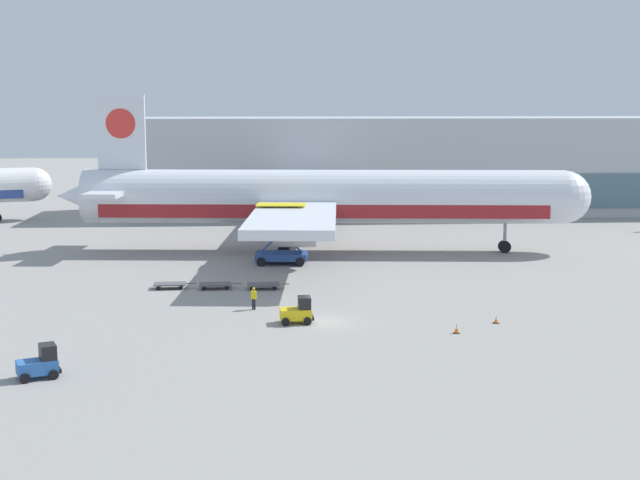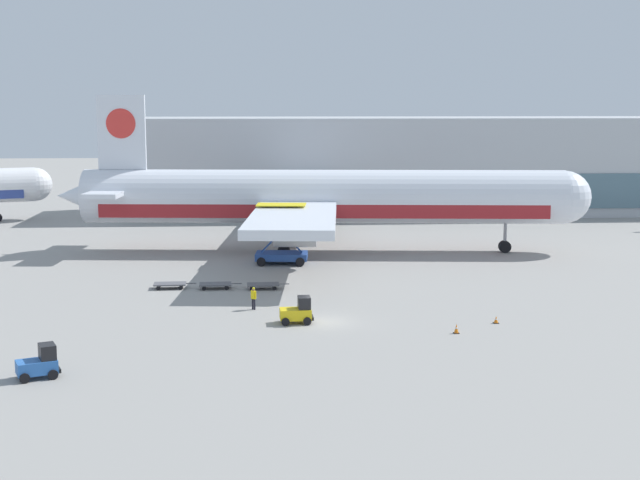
# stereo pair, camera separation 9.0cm
# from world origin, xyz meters

# --- Properties ---
(ground_plane) EXTENTS (400.00, 400.00, 0.00)m
(ground_plane) POSITION_xyz_m (0.00, 0.00, 0.00)
(ground_plane) COLOR gray
(terminal_building) EXTENTS (90.00, 18.20, 14.00)m
(terminal_building) POSITION_xyz_m (20.79, 66.52, 6.99)
(terminal_building) COLOR #B2B7BC
(terminal_building) RESTS_ON ground_plane
(airplane_main) EXTENTS (58.06, 48.52, 17.00)m
(airplane_main) POSITION_xyz_m (1.34, 31.43, 5.84)
(airplane_main) COLOR silver
(airplane_main) RESTS_ON ground_plane
(scissor_lift_loader) EXTENTS (5.44, 3.77, 6.08)m
(scissor_lift_loader) POSITION_xyz_m (-2.61, 24.44, 2.27)
(scissor_lift_loader) COLOR #284C99
(scissor_lift_loader) RESTS_ON ground_plane
(baggage_tug_foreground) EXTENTS (2.78, 2.36, 2.00)m
(baggage_tug_foreground) POSITION_xyz_m (-17.77, -12.50, 0.88)
(baggage_tug_foreground) COLOR #2D66B7
(baggage_tug_foreground) RESTS_ON ground_plane
(baggage_tug_mid) EXTENTS (2.52, 1.74, 2.00)m
(baggage_tug_mid) POSITION_xyz_m (-1.92, -0.24, 0.88)
(baggage_tug_mid) COLOR yellow
(baggage_tug_mid) RESTS_ON ground_plane
(baggage_dolly_lead) EXTENTS (3.73, 1.62, 0.48)m
(baggage_dolly_lead) POSITION_xyz_m (-12.67, 12.86, 0.39)
(baggage_dolly_lead) COLOR #56565B
(baggage_dolly_lead) RESTS_ON ground_plane
(baggage_dolly_second) EXTENTS (3.73, 1.62, 0.48)m
(baggage_dolly_second) POSITION_xyz_m (-8.66, 12.50, 0.39)
(baggage_dolly_second) COLOR #56565B
(baggage_dolly_second) RESTS_ON ground_plane
(baggage_dolly_third) EXTENTS (3.73, 1.62, 0.48)m
(baggage_dolly_third) POSITION_xyz_m (-4.48, 12.09, 0.39)
(baggage_dolly_third) COLOR #56565B
(baggage_dolly_third) RESTS_ON ground_plane
(ground_crew_near) EXTENTS (0.45, 0.41, 1.80)m
(ground_crew_near) POSITION_xyz_m (-5.24, 4.35, 1.07)
(ground_crew_near) COLOR black
(ground_crew_near) RESTS_ON ground_plane
(traffic_cone_near) EXTENTS (0.40, 0.40, 0.69)m
(traffic_cone_near) POSITION_xyz_m (9.19, -3.92, 0.34)
(traffic_cone_near) COLOR black
(traffic_cone_near) RESTS_ON ground_plane
(traffic_cone_far) EXTENTS (0.40, 0.40, 0.55)m
(traffic_cone_far) POSITION_xyz_m (12.76, -1.22, 0.26)
(traffic_cone_far) COLOR black
(traffic_cone_far) RESTS_ON ground_plane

